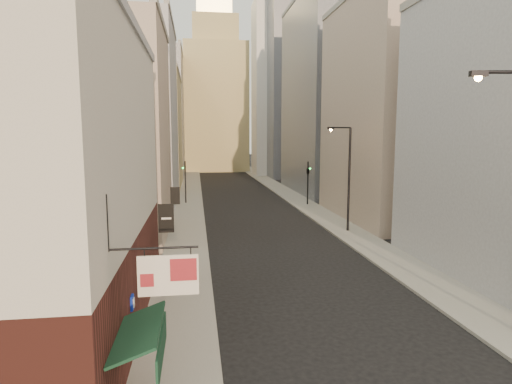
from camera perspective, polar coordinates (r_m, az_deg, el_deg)
name	(u,v)px	position (r m, az deg, el deg)	size (l,w,h in m)	color
sidewalk_left	(191,189)	(63.63, -8.67, 0.38)	(3.00, 140.00, 0.15)	gray
sidewalk_right	(278,188)	(64.78, 2.91, 0.58)	(3.00, 140.00, 0.15)	gray
near_building_left	(57,183)	(18.03, -24.96, 1.05)	(8.30, 23.04, 12.30)	#54241E
left_bldg_beige	(112,134)	(34.72, -18.60, 7.38)	(8.00, 12.00, 16.00)	gray
left_bldg_grey	(139,117)	(50.59, -15.37, 9.66)	(8.00, 16.00, 20.00)	gray
left_bldg_tan	(154,132)	(68.44, -13.42, 7.82)	(8.00, 18.00, 17.00)	tan
left_bldg_wingrid	(163,115)	(88.47, -12.28, 9.99)	(8.00, 20.00, 24.00)	gray
right_bldg_beige	(388,112)	(42.12, 17.14, 10.10)	(8.00, 16.00, 20.00)	gray
right_bldg_wingrid	(324,98)	(61.01, 9.10, 12.23)	(8.00, 20.00, 26.00)	gray
highrise	(313,47)	(91.12, 7.63, 18.67)	(21.00, 23.00, 51.20)	gray
clock_tower	(215,93)	(100.74, -5.44, 13.01)	(14.00, 14.00, 44.90)	tan
white_tower	(274,82)	(88.24, 2.37, 14.46)	(8.00, 8.00, 41.50)	silver
streetlamp_mid	(347,173)	(35.11, 12.04, 2.49)	(2.17, 0.84, 8.54)	black
traffic_light_left	(185,175)	(49.89, -9.41, 2.24)	(0.51, 0.37, 5.00)	black
traffic_light_right	(308,172)	(48.45, 6.94, 2.62)	(0.71, 0.71, 5.00)	black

